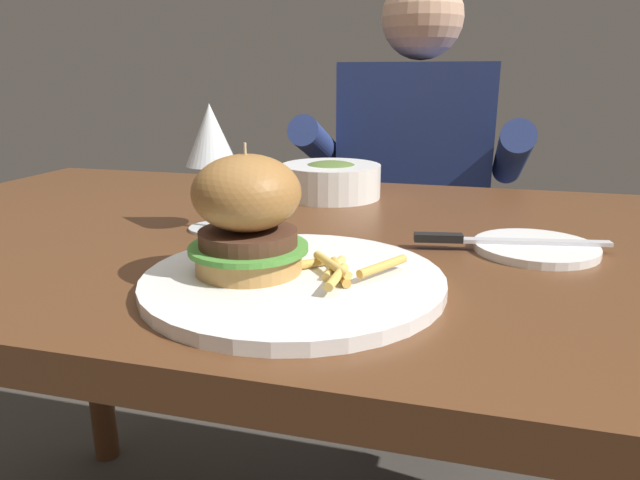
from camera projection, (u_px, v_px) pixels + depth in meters
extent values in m
cube|color=#56331C|center=(314.00, 245.00, 0.80)|extent=(1.44, 0.81, 0.04)
cylinder|color=#56331C|center=(93.00, 331.00, 1.39)|extent=(0.06, 0.06, 0.70)
cylinder|color=white|center=(294.00, 281.00, 0.59)|extent=(0.31, 0.31, 0.01)
cylinder|color=#B78447|center=(249.00, 261.00, 0.59)|extent=(0.11, 0.11, 0.02)
cylinder|color=#4C9338|center=(249.00, 248.00, 0.59)|extent=(0.12, 0.12, 0.01)
cylinder|color=#4C2D1E|center=(248.00, 237.00, 0.59)|extent=(0.10, 0.10, 0.02)
ellipsoid|color=#9C6A35|center=(247.00, 193.00, 0.57)|extent=(0.11, 0.11, 0.08)
cylinder|color=#CCB78C|center=(246.00, 168.00, 0.57)|extent=(0.00, 0.00, 0.05)
cylinder|color=#EABC5B|center=(334.00, 268.00, 0.59)|extent=(0.01, 0.06, 0.01)
cylinder|color=gold|center=(340.00, 272.00, 0.58)|extent=(0.04, 0.07, 0.01)
cylinder|color=gold|center=(298.00, 266.00, 0.60)|extent=(0.06, 0.06, 0.01)
cylinder|color=gold|center=(382.00, 266.00, 0.58)|extent=(0.04, 0.07, 0.01)
cylinder|color=#EABC5B|center=(332.00, 265.00, 0.58)|extent=(0.05, 0.06, 0.01)
cylinder|color=#E0B251|center=(337.00, 277.00, 0.54)|extent=(0.01, 0.06, 0.01)
cylinder|color=silver|center=(215.00, 228.00, 0.81)|extent=(0.07, 0.07, 0.00)
cylinder|color=silver|center=(214.00, 197.00, 0.80)|extent=(0.01, 0.01, 0.09)
cone|color=silver|center=(211.00, 135.00, 0.77)|extent=(0.07, 0.07, 0.08)
cylinder|color=white|center=(535.00, 248.00, 0.71)|extent=(0.15, 0.15, 0.01)
cube|color=silver|center=(536.00, 242.00, 0.70)|extent=(0.18, 0.05, 0.00)
cube|color=black|center=(438.00, 238.00, 0.71)|extent=(0.06, 0.03, 0.01)
cylinder|color=white|center=(331.00, 181.00, 1.02)|extent=(0.18, 0.18, 0.06)
ellipsoid|color=#4C662D|center=(331.00, 168.00, 1.01)|extent=(0.10, 0.10, 0.02)
cube|color=#282833|center=(407.00, 350.00, 1.56)|extent=(0.30, 0.22, 0.46)
cube|color=navy|center=(415.00, 172.00, 1.42)|extent=(0.36, 0.20, 0.52)
sphere|color=tan|center=(423.00, 17.00, 1.32)|extent=(0.19, 0.19, 0.19)
cylinder|color=navy|center=(322.00, 149.00, 1.38)|extent=(0.07, 0.34, 0.18)
cylinder|color=navy|center=(512.00, 155.00, 1.27)|extent=(0.07, 0.34, 0.18)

